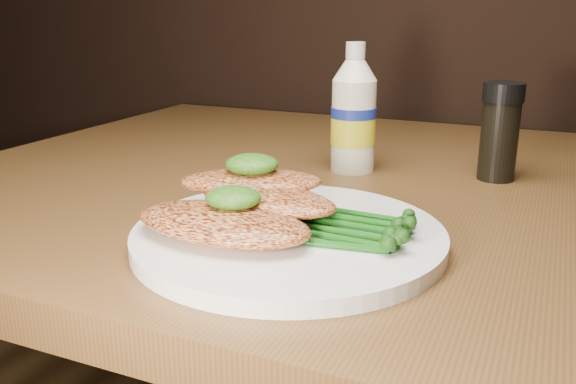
% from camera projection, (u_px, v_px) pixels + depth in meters
% --- Properties ---
extents(plate, '(0.27, 0.27, 0.01)m').
position_uv_depth(plate, '(289.00, 236.00, 0.53)').
color(plate, white).
rests_on(plate, dining_table).
extents(chicken_front, '(0.16, 0.09, 0.03)m').
position_uv_depth(chicken_front, '(222.00, 223.00, 0.51)').
color(chicken_front, '#E08247').
rests_on(chicken_front, plate).
extents(chicken_mid, '(0.15, 0.09, 0.02)m').
position_uv_depth(chicken_mid, '(267.00, 199.00, 0.55)').
color(chicken_mid, '#E08247').
rests_on(chicken_mid, plate).
extents(chicken_back, '(0.15, 0.12, 0.02)m').
position_uv_depth(chicken_back, '(251.00, 182.00, 0.57)').
color(chicken_back, '#E08247').
rests_on(chicken_back, plate).
extents(pesto_front, '(0.05, 0.05, 0.02)m').
position_uv_depth(pesto_front, '(233.00, 198.00, 0.51)').
color(pesto_front, black).
rests_on(pesto_front, chicken_front).
extents(pesto_back, '(0.06, 0.06, 0.02)m').
position_uv_depth(pesto_back, '(252.00, 164.00, 0.57)').
color(pesto_back, black).
rests_on(pesto_back, chicken_back).
extents(broccolini_bundle, '(0.15, 0.13, 0.02)m').
position_uv_depth(broccolini_bundle, '(344.00, 223.00, 0.52)').
color(broccolini_bundle, '#155412').
rests_on(broccolini_bundle, plate).
extents(mayo_bottle, '(0.06, 0.06, 0.16)m').
position_uv_depth(mayo_bottle, '(354.00, 108.00, 0.75)').
color(mayo_bottle, white).
rests_on(mayo_bottle, dining_table).
extents(pepper_grinder, '(0.06, 0.06, 0.11)m').
position_uv_depth(pepper_grinder, '(500.00, 132.00, 0.72)').
color(pepper_grinder, black).
rests_on(pepper_grinder, dining_table).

